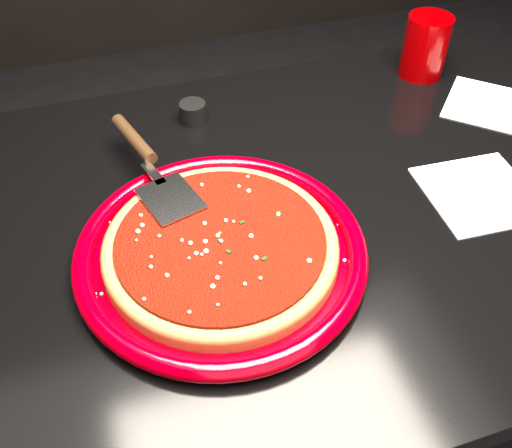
{
  "coord_description": "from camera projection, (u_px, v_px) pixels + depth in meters",
  "views": [
    {
      "loc": [
        -0.29,
        -0.58,
        1.34
      ],
      "look_at": [
        -0.11,
        -0.04,
        0.77
      ],
      "focal_mm": 40.0,
      "sensor_mm": 36.0,
      "label": 1
    }
  ],
  "objects": [
    {
      "name": "floor",
      "position": [
        293.0,
        427.0,
        1.4
      ],
      "size": [
        4.0,
        4.0,
        0.01
      ],
      "primitive_type": "cube",
      "color": "black",
      "rests_on": "ground"
    },
    {
      "name": "table",
      "position": [
        302.0,
        340.0,
        1.14
      ],
      "size": [
        1.2,
        0.8,
        0.75
      ],
      "primitive_type": "cube",
      "color": "black",
      "rests_on": "floor"
    },
    {
      "name": "plate",
      "position": [
        221.0,
        251.0,
        0.78
      ],
      "size": [
        0.43,
        0.43,
        0.03
      ],
      "primitive_type": "cylinder",
      "rotation": [
        0.0,
        0.0,
        0.08
      ],
      "color": "#810008",
      "rests_on": "table"
    },
    {
      "name": "pizza_crust",
      "position": [
        221.0,
        249.0,
        0.77
      ],
      "size": [
        0.34,
        0.34,
        0.02
      ],
      "primitive_type": "cylinder",
      "rotation": [
        0.0,
        0.0,
        0.08
      ],
      "color": "brown",
      "rests_on": "plate"
    },
    {
      "name": "pizza_crust_rim",
      "position": [
        221.0,
        245.0,
        0.77
      ],
      "size": [
        0.34,
        0.34,
        0.02
      ],
      "primitive_type": "torus",
      "rotation": [
        0.0,
        0.0,
        0.08
      ],
      "color": "brown",
      "rests_on": "plate"
    },
    {
      "name": "pizza_sauce",
      "position": [
        220.0,
        242.0,
        0.76
      ],
      "size": [
        0.31,
        0.31,
        0.01
      ],
      "primitive_type": "cylinder",
      "rotation": [
        0.0,
        0.0,
        0.08
      ],
      "color": "#6A1309",
      "rests_on": "plate"
    },
    {
      "name": "parmesan_dusting",
      "position": [
        220.0,
        238.0,
        0.76
      ],
      "size": [
        0.27,
        0.27,
        0.01
      ],
      "primitive_type": null,
      "color": "beige",
      "rests_on": "plate"
    },
    {
      "name": "basil_flecks",
      "position": [
        220.0,
        238.0,
        0.76
      ],
      "size": [
        0.25,
        0.25,
        0.0
      ],
      "primitive_type": null,
      "color": "black",
      "rests_on": "plate"
    },
    {
      "name": "pizza_server",
      "position": [
        152.0,
        164.0,
        0.86
      ],
      "size": [
        0.17,
        0.32,
        0.02
      ],
      "primitive_type": null,
      "rotation": [
        0.0,
        0.0,
        0.28
      ],
      "color": "#B7BABF",
      "rests_on": "plate"
    },
    {
      "name": "cup",
      "position": [
        425.0,
        46.0,
        1.1
      ],
      "size": [
        0.11,
        0.11,
        0.12
      ],
      "primitive_type": "cylinder",
      "rotation": [
        0.0,
        0.0,
        -0.32
      ],
      "color": "#870001",
      "rests_on": "table"
    },
    {
      "name": "napkin_a",
      "position": [
        480.0,
        193.0,
        0.88
      ],
      "size": [
        0.17,
        0.17,
        0.0
      ],
      "primitive_type": "cube",
      "rotation": [
        0.0,
        0.0,
        -0.06
      ],
      "color": "white",
      "rests_on": "table"
    },
    {
      "name": "napkin_b",
      "position": [
        487.0,
        104.0,
        1.06
      ],
      "size": [
        0.21,
        0.21,
        0.0
      ],
      "primitive_type": "cube",
      "rotation": [
        0.0,
        0.0,
        -0.76
      ],
      "color": "white",
      "rests_on": "table"
    },
    {
      "name": "ramekin",
      "position": [
        193.0,
        112.0,
        1.01
      ],
      "size": [
        0.05,
        0.05,
        0.04
      ],
      "primitive_type": "cylinder",
      "rotation": [
        0.0,
        0.0,
        0.07
      ],
      "color": "black",
      "rests_on": "table"
    }
  ]
}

